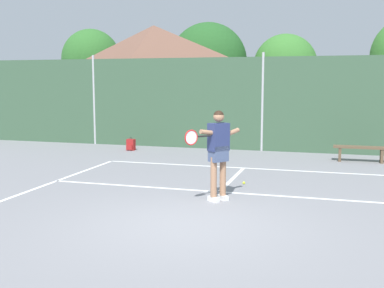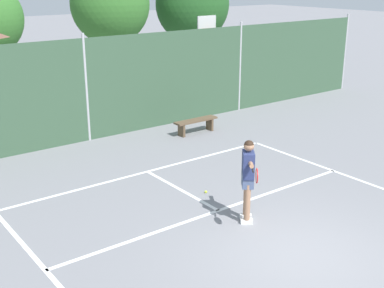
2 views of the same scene
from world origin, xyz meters
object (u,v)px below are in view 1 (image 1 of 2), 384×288
at_px(tennis_ball, 244,183).
at_px(courtside_bench, 361,150).
at_px(backpack_red, 131,145).
at_px(tennis_player, 218,147).

distance_m(tennis_ball, courtside_bench, 4.99).
xyz_separation_m(tennis_ball, backpack_red, (-4.84, 4.37, 0.16)).
distance_m(tennis_ball, backpack_red, 6.52).
xyz_separation_m(tennis_player, tennis_ball, (0.23, 1.71, -1.08)).
bearing_deg(backpack_red, tennis_player, -52.82).
bearing_deg(tennis_ball, courtside_bench, 55.35).
bearing_deg(courtside_bench, tennis_player, -117.82).
relative_size(tennis_ball, backpack_red, 0.14).
bearing_deg(tennis_ball, tennis_player, -97.78).
bearing_deg(backpack_red, courtside_bench, -2.03).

